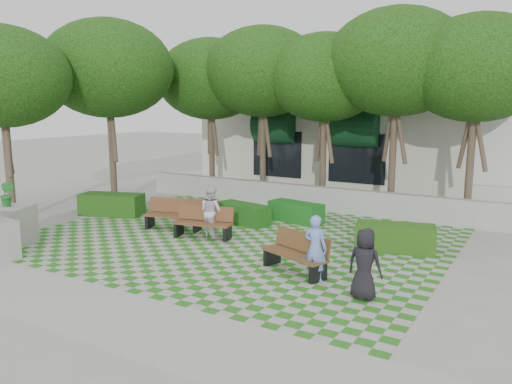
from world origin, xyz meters
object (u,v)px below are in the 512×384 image
Objects in this scene: hedge_midleft at (243,214)px; hedge_midright at (296,212)px; bench_east at (296,254)px; planter_back at (10,223)px; person_dark at (365,264)px; bench_west at (174,215)px; hedge_east at (395,238)px; person_white at (211,212)px; person_blue at (315,248)px; hedge_west at (112,204)px; bench_mid at (204,223)px.

hedge_midright is at bearing 39.63° from hedge_midleft.
planter_back is at bearing -145.29° from bench_east.
person_dark is at bearing -52.11° from hedge_midright.
hedge_east is at bearing -5.04° from bench_west.
planter_back reaches higher than person_white.
person_blue is at bearing 169.01° from person_white.
bench_east is 5.52m from bench_west.
bench_west is at bearing -177.89° from bench_east.
hedge_midright is at bearing 49.49° from planter_back.
hedge_midleft is at bearing 52.02° from planter_back.
person_white reaches higher than bench_west.
hedge_midright is 1.25× the size of person_blue.
person_blue is (5.84, -2.05, 0.29)m from bench_west.
planter_back is (0.42, -4.22, 0.22)m from hedge_west.
hedge_east is 1.37× the size of person_white.
person_white is at bearing -19.82° from person_dark.
bench_mid is at bearing -91.50° from hedge_midleft.
hedge_midright is 0.85× the size of hedge_west.
hedge_east is at bearing -6.10° from hedge_midleft.
bench_east is 3.36m from hedge_east.
bench_mid reaches higher than hedge_west.
hedge_midleft reaches higher than hedge_midright.
hedge_midleft is at bearing 75.95° from bench_mid.
person_white reaches higher than person_dark.
hedge_midright is 1.28× the size of person_dark.
person_dark is at bearing -15.94° from hedge_west.
hedge_west is at bearing -175.55° from hedge_east.
person_dark is at bearing -33.50° from bench_mid.
hedge_midleft is at bearing 15.74° from hedge_west.
bench_mid is 4.78m from hedge_west.
planter_back is (-4.34, -5.56, 0.28)m from hedge_midleft.
person_white is at bearing 176.51° from bench_east.
bench_east is 5.16m from hedge_midleft.
hedge_midleft is at bearing 157.23° from bench_east.
bench_mid is 0.98× the size of hedge_midleft.
bench_mid is at bearing -17.45° from person_blue.
person_blue is (2.96, -5.00, 0.43)m from hedge_midright.
bench_east is 8.33m from planter_back.
hedge_east is at bearing 3.90° from bench_mid.
bench_east reaches higher than bench_mid.
person_white reaches higher than hedge_west.
hedge_east is 0.94× the size of hedge_west.
person_blue is (8.70, 1.72, 0.15)m from planter_back.
hedge_west is 4.24m from planter_back.
hedge_east is at bearing -152.20° from person_white.
person_blue is 1.02× the size of person_dark.
person_blue is (4.35, -3.84, 0.43)m from hedge_midleft.
hedge_east reaches higher than hedge_midleft.
person_white is (-5.60, 2.42, 0.02)m from person_dark.
person_blue is at bearing -15.31° from hedge_west.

